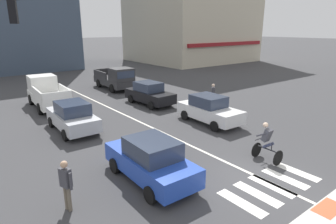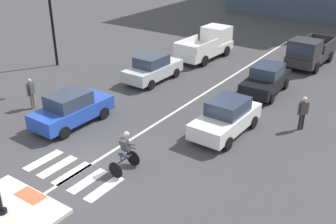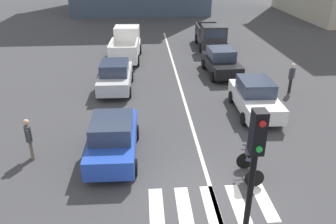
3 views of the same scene
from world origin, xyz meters
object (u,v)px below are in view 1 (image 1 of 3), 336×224
object	(u,v)px
car_white_eastbound_mid	(209,110)
pickup_truck_white_westbound_distant	(47,93)
pickup_truck_charcoal_eastbound_distant	(116,79)
car_blue_westbound_near	(151,160)
cyclist	(267,141)
car_black_eastbound_far	(149,93)
pedestrian_at_curb_left	(66,182)
car_silver_westbound_far	(72,117)
pedestrian_waiting_far_side	(213,93)

from	to	relation	value
car_white_eastbound_mid	pickup_truck_white_westbound_distant	bearing A→B (deg)	123.71
pickup_truck_charcoal_eastbound_distant	car_blue_westbound_near	bearing A→B (deg)	-113.60
pickup_truck_white_westbound_distant	cyclist	size ratio (longest dim) A/B	3.09
car_white_eastbound_mid	car_black_eastbound_far	bearing A→B (deg)	94.00
pedestrian_at_curb_left	car_black_eastbound_far	bearing A→B (deg)	44.58
car_white_eastbound_mid	cyclist	xyz separation A→B (m)	(-1.76, -5.08, 0.06)
car_white_eastbound_mid	car_silver_westbound_far	size ratio (longest dim) A/B	1.00
car_black_eastbound_far	pedestrian_waiting_far_side	distance (m)	4.62
car_blue_westbound_near	pickup_truck_white_westbound_distant	bearing A→B (deg)	89.87
car_black_eastbound_far	cyclist	size ratio (longest dim) A/B	2.49
pedestrian_waiting_far_side	car_black_eastbound_far	bearing A→B (deg)	133.39
cyclist	car_blue_westbound_near	bearing A→B (deg)	160.99
pedestrian_waiting_far_side	car_blue_westbound_near	bearing A→B (deg)	-148.14
pickup_truck_charcoal_eastbound_distant	pedestrian_at_curb_left	bearing A→B (deg)	-122.61
pickup_truck_charcoal_eastbound_distant	pedestrian_waiting_far_side	size ratio (longest dim) A/B	3.09
car_silver_westbound_far	cyclist	distance (m)	10.07
car_silver_westbound_far	pickup_truck_charcoal_eastbound_distant	size ratio (longest dim) A/B	0.80
car_white_eastbound_mid	pedestrian_waiting_far_side	size ratio (longest dim) A/B	2.48
car_silver_westbound_far	car_blue_westbound_near	world-z (taller)	same
cyclist	car_black_eastbound_far	bearing A→B (deg)	82.81
car_blue_westbound_near	pickup_truck_charcoal_eastbound_distant	xyz separation A→B (m)	(6.70, 15.33, 0.17)
car_black_eastbound_far	car_blue_westbound_near	world-z (taller)	same
pickup_truck_charcoal_eastbound_distant	pedestrian_waiting_far_side	distance (m)	9.90
pickup_truck_charcoal_eastbound_distant	pedestrian_at_curb_left	distance (m)	18.14
cyclist	pedestrian_at_curb_left	world-z (taller)	cyclist
car_white_eastbound_mid	pickup_truck_charcoal_eastbound_distant	xyz separation A→B (m)	(0.16, 11.90, 0.17)
car_blue_westbound_near	pedestrian_at_curb_left	world-z (taller)	pedestrian_at_curb_left
car_silver_westbound_far	car_blue_westbound_near	distance (m)	7.02
car_white_eastbound_mid	pedestrian_waiting_far_side	world-z (taller)	pedestrian_waiting_far_side
pickup_truck_white_westbound_distant	car_white_eastbound_mid	bearing A→B (deg)	-56.29
car_black_eastbound_far	pedestrian_waiting_far_side	size ratio (longest dim) A/B	2.50
cyclist	pedestrian_waiting_far_side	distance (m)	8.71
cyclist	pedestrian_waiting_far_side	size ratio (longest dim) A/B	1.01
car_white_eastbound_mid	pedestrian_waiting_far_side	bearing A→B (deg)	40.38
pickup_truck_white_westbound_distant	car_blue_westbound_near	bearing A→B (deg)	-90.13
cyclist	pedestrian_waiting_far_side	bearing A→B (deg)	58.65
car_black_eastbound_far	car_blue_westbound_near	xyz separation A→B (m)	(-6.14, -9.14, 0.00)
car_silver_westbound_far	pickup_truck_white_westbound_distant	world-z (taller)	pickup_truck_white_westbound_distant
pickup_truck_white_westbound_distant	pedestrian_at_curb_left	xyz separation A→B (m)	(-3.10, -13.14, 0.00)
pickup_truck_white_westbound_distant	pickup_truck_charcoal_eastbound_distant	world-z (taller)	same
car_blue_westbound_near	car_white_eastbound_mid	bearing A→B (deg)	27.68
pedestrian_waiting_far_side	pickup_truck_charcoal_eastbound_distant	bearing A→B (deg)	105.31
pickup_truck_charcoal_eastbound_distant	car_white_eastbound_mid	bearing A→B (deg)	-90.75
cyclist	pedestrian_at_curb_left	size ratio (longest dim) A/B	1.01
car_silver_westbound_far	pedestrian_at_curb_left	distance (m)	7.46
car_white_eastbound_mid	car_blue_westbound_near	distance (m)	7.39
pedestrian_at_curb_left	pedestrian_waiting_far_side	world-z (taller)	same
car_silver_westbound_far	pedestrian_waiting_far_side	distance (m)	9.75
car_silver_westbound_far	pedestrian_waiting_far_side	bearing A→B (deg)	-7.19
car_white_eastbound_mid	car_silver_westbound_far	bearing A→B (deg)	152.61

